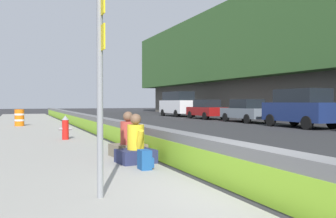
{
  "coord_description": "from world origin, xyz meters",
  "views": [
    {
      "loc": [
        -4.69,
        3.35,
        1.53
      ],
      "look_at": [
        6.67,
        -1.31,
        1.28
      ],
      "focal_mm": 39.32,
      "sensor_mm": 36.0,
      "label": 1
    }
  ],
  "objects_px": {
    "seated_person_foreground": "(136,147)",
    "construction_barrel": "(19,118)",
    "parked_car_far": "(178,103)",
    "fire_hydrant": "(65,127)",
    "backpack": "(145,160)",
    "seated_person_middle": "(128,142)",
    "route_sign_post": "(100,53)",
    "parked_car_third": "(301,108)",
    "parked_car_midline": "(206,109)",
    "parked_car_fourth": "(246,111)"
  },
  "relations": [
    {
      "from": "construction_barrel",
      "to": "parked_car_fourth",
      "type": "xyz_separation_m",
      "value": [
        0.29,
        -15.55,
        0.24
      ]
    },
    {
      "from": "route_sign_post",
      "to": "seated_person_foreground",
      "type": "distance_m",
      "value": 3.51
    },
    {
      "from": "seated_person_middle",
      "to": "parked_car_midline",
      "type": "relative_size",
      "value": 0.25
    },
    {
      "from": "fire_hydrant",
      "to": "seated_person_middle",
      "type": "xyz_separation_m",
      "value": [
        -4.81,
        -0.99,
        -0.09
      ]
    },
    {
      "from": "backpack",
      "to": "parked_car_midline",
      "type": "xyz_separation_m",
      "value": [
        21.52,
        -12.99,
        0.53
      ]
    },
    {
      "from": "seated_person_middle",
      "to": "parked_car_far",
      "type": "distance_m",
      "value": 28.86
    },
    {
      "from": "seated_person_foreground",
      "to": "parked_car_midline",
      "type": "relative_size",
      "value": 0.25
    },
    {
      "from": "backpack",
      "to": "parked_car_fourth",
      "type": "height_order",
      "value": "parked_car_fourth"
    },
    {
      "from": "fire_hydrant",
      "to": "parked_car_third",
      "type": "xyz_separation_m",
      "value": [
        3.16,
        -13.81,
        0.6
      ]
    },
    {
      "from": "fire_hydrant",
      "to": "backpack",
      "type": "xyz_separation_m",
      "value": [
        -6.74,
        -0.79,
        -0.25
      ]
    },
    {
      "from": "parked_car_fourth",
      "to": "parked_car_far",
      "type": "height_order",
      "value": "parked_car_far"
    },
    {
      "from": "backpack",
      "to": "parked_car_far",
      "type": "bearing_deg",
      "value": -25.07
    },
    {
      "from": "seated_person_middle",
      "to": "parked_car_third",
      "type": "height_order",
      "value": "parked_car_third"
    },
    {
      "from": "route_sign_post",
      "to": "parked_car_far",
      "type": "distance_m",
      "value": 32.93
    },
    {
      "from": "construction_barrel",
      "to": "parked_car_fourth",
      "type": "height_order",
      "value": "parked_car_fourth"
    },
    {
      "from": "construction_barrel",
      "to": "parked_car_midline",
      "type": "distance_m",
      "value": 16.46
    },
    {
      "from": "parked_car_midline",
      "to": "parked_car_third",
      "type": "bearing_deg",
      "value": -179.87
    },
    {
      "from": "fire_hydrant",
      "to": "parked_car_far",
      "type": "bearing_deg",
      "value": -33.24
    },
    {
      "from": "parked_car_far",
      "to": "fire_hydrant",
      "type": "bearing_deg",
      "value": 146.76
    },
    {
      "from": "fire_hydrant",
      "to": "construction_barrel",
      "type": "height_order",
      "value": "construction_barrel"
    },
    {
      "from": "seated_person_middle",
      "to": "parked_car_far",
      "type": "relative_size",
      "value": 0.22
    },
    {
      "from": "parked_car_far",
      "to": "backpack",
      "type": "bearing_deg",
      "value": 154.93
    },
    {
      "from": "backpack",
      "to": "parked_car_midline",
      "type": "distance_m",
      "value": 25.14
    },
    {
      "from": "seated_person_middle",
      "to": "backpack",
      "type": "bearing_deg",
      "value": 174.23
    },
    {
      "from": "route_sign_post",
      "to": "seated_person_middle",
      "type": "bearing_deg",
      "value": -21.66
    },
    {
      "from": "parked_car_midline",
      "to": "parked_car_far",
      "type": "bearing_deg",
      "value": -0.08
    },
    {
      "from": "seated_person_middle",
      "to": "backpack",
      "type": "distance_m",
      "value": 1.95
    },
    {
      "from": "construction_barrel",
      "to": "parked_car_third",
      "type": "distance_m",
      "value": 16.32
    },
    {
      "from": "seated_person_foreground",
      "to": "parked_car_third",
      "type": "height_order",
      "value": "parked_car_third"
    },
    {
      "from": "construction_barrel",
      "to": "parked_car_third",
      "type": "bearing_deg",
      "value": -109.94
    },
    {
      "from": "fire_hydrant",
      "to": "seated_person_middle",
      "type": "relative_size",
      "value": 0.77
    },
    {
      "from": "backpack",
      "to": "parked_car_midline",
      "type": "relative_size",
      "value": 0.09
    },
    {
      "from": "seated_person_foreground",
      "to": "construction_barrel",
      "type": "xyz_separation_m",
      "value": [
        14.6,
        2.38,
        0.13
      ]
    },
    {
      "from": "route_sign_post",
      "to": "construction_barrel",
      "type": "relative_size",
      "value": 3.79
    },
    {
      "from": "fire_hydrant",
      "to": "seated_person_foreground",
      "type": "distance_m",
      "value": 5.95
    },
    {
      "from": "fire_hydrant",
      "to": "parked_car_midline",
      "type": "bearing_deg",
      "value": -43.01
    },
    {
      "from": "fire_hydrant",
      "to": "route_sign_post",
      "type": "bearing_deg",
      "value": 176.56
    },
    {
      "from": "seated_person_foreground",
      "to": "seated_person_middle",
      "type": "xyz_separation_m",
      "value": [
        1.07,
        -0.13,
        0.01
      ]
    },
    {
      "from": "seated_person_middle",
      "to": "backpack",
      "type": "relative_size",
      "value": 2.85
    },
    {
      "from": "seated_person_foreground",
      "to": "parked_car_fourth",
      "type": "bearing_deg",
      "value": -41.46
    },
    {
      "from": "construction_barrel",
      "to": "parked_car_far",
      "type": "height_order",
      "value": "parked_car_far"
    },
    {
      "from": "fire_hydrant",
      "to": "seated_person_middle",
      "type": "bearing_deg",
      "value": -168.37
    },
    {
      "from": "fire_hydrant",
      "to": "backpack",
      "type": "bearing_deg",
      "value": -173.28
    },
    {
      "from": "construction_barrel",
      "to": "parked_car_far",
      "type": "bearing_deg",
      "value": -51.18
    },
    {
      "from": "route_sign_post",
      "to": "parked_car_fourth",
      "type": "bearing_deg",
      "value": -39.53
    },
    {
      "from": "seated_person_foreground",
      "to": "parked_car_midline",
      "type": "distance_m",
      "value": 24.37
    },
    {
      "from": "fire_hydrant",
      "to": "parked_car_far",
      "type": "xyz_separation_m",
      "value": [
        21.04,
        -13.79,
        0.77
      ]
    },
    {
      "from": "route_sign_post",
      "to": "parked_car_midline",
      "type": "relative_size",
      "value": 0.8
    },
    {
      "from": "route_sign_post",
      "to": "parked_car_fourth",
      "type": "xyz_separation_m",
      "value": [
        17.62,
        -14.54,
        -1.37
      ]
    },
    {
      "from": "parked_car_midline",
      "to": "seated_person_middle",
      "type": "bearing_deg",
      "value": 146.85
    }
  ]
}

